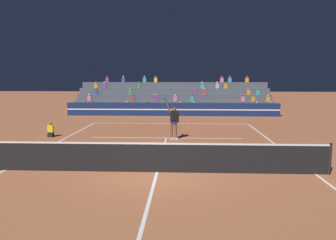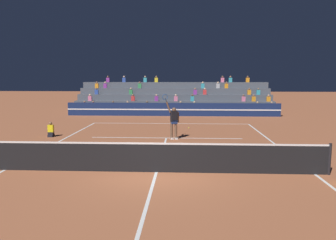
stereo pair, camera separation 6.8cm
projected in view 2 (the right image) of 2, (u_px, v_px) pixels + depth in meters
ground_plane at (156, 172)px, 11.55m from camera, size 120.00×120.00×0.00m
court_lines at (156, 172)px, 11.55m from camera, size 11.10×23.90×0.01m
tennis_net at (156, 157)px, 11.48m from camera, size 12.00×0.10×1.10m
sponsor_banner_wall at (173, 109)px, 27.69m from camera, size 18.00×0.26×1.10m
bleacher_stand at (174, 101)px, 31.39m from camera, size 18.14×4.75×3.38m
ball_kid_courtside at (51, 131)px, 18.23m from camera, size 0.30×0.36×0.84m
tennis_player at (174, 121)px, 17.42m from camera, size 0.91×0.51×2.48m
tennis_ball at (189, 128)px, 21.21m from camera, size 0.07×0.07×0.07m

